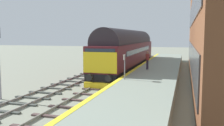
# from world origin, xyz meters

# --- Properties ---
(ground_plane) EXTENTS (140.00, 140.00, 0.00)m
(ground_plane) POSITION_xyz_m (0.00, 0.00, 0.00)
(ground_plane) COLOR gray
(ground_plane) RESTS_ON ground
(track_main) EXTENTS (2.50, 60.00, 0.15)m
(track_main) POSITION_xyz_m (0.00, 0.00, 0.06)
(track_main) COLOR gray
(track_main) RESTS_ON ground
(track_adjacent_west) EXTENTS (2.50, 60.00, 0.15)m
(track_adjacent_west) POSITION_xyz_m (-3.24, 0.00, 0.06)
(track_adjacent_west) COLOR gray
(track_adjacent_west) RESTS_ON ground
(station_platform) EXTENTS (4.00, 44.00, 1.01)m
(station_platform) POSITION_xyz_m (3.60, 0.00, 0.50)
(station_platform) COLOR gray
(station_platform) RESTS_ON ground
(station_building) EXTENTS (5.00, 31.23, 11.98)m
(station_building) POSITION_xyz_m (9.11, 3.59, 5.99)
(station_building) COLOR brown
(station_building) RESTS_ON ground
(diesel_locomotive) EXTENTS (2.74, 19.29, 4.68)m
(diesel_locomotive) POSITION_xyz_m (0.00, 6.56, 2.49)
(diesel_locomotive) COLOR black
(diesel_locomotive) RESTS_ON ground
(signal_post_mid) EXTENTS (0.44, 0.22, 4.92)m
(signal_post_mid) POSITION_xyz_m (-5.06, 11.08, 3.20)
(signal_post_mid) COLOR gray
(signal_post_mid) RESTS_ON ground
(platform_number_sign) EXTENTS (0.10, 0.44, 1.72)m
(platform_number_sign) POSITION_xyz_m (2.11, -3.74, 2.16)
(platform_number_sign) COLOR slate
(platform_number_sign) RESTS_ON station_platform
(waiting_passenger) EXTENTS (0.40, 0.50, 1.64)m
(waiting_passenger) POSITION_xyz_m (2.87, 1.91, 1.99)
(waiting_passenger) COLOR #30283A
(waiting_passenger) RESTS_ON station_platform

